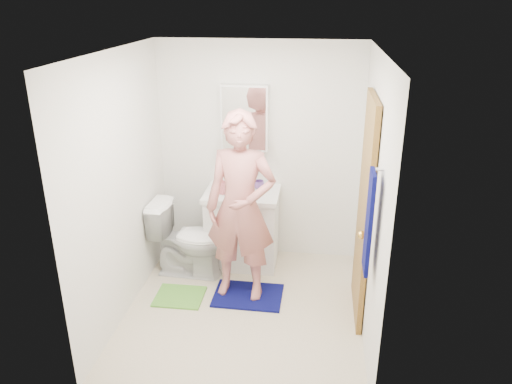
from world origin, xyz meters
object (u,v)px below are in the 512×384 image
vanity_cabinet (243,229)px  towel (369,223)px  soap_dispenser (222,185)px  medicine_cabinet (245,118)px  man (241,208)px  toilet (189,239)px  toothbrush_cup (259,185)px

vanity_cabinet → towel: 2.08m
vanity_cabinet → soap_dispenser: size_ratio=4.15×
medicine_cabinet → towel: medicine_cabinet is taller
medicine_cabinet → man: medicine_cabinet is taller
toilet → soap_dispenser: size_ratio=4.21×
soap_dispenser → toothbrush_cup: size_ratio=1.68×
vanity_cabinet → man: 0.85m
vanity_cabinet → man: (0.09, -0.65, 0.55)m
vanity_cabinet → towel: size_ratio=1.00×
towel → toilet: towel is taller
soap_dispenser → toothbrush_cup: bearing=26.1°
vanity_cabinet → man: size_ratio=0.43×
towel → soap_dispenser: bearing=134.5°
toilet → soap_dispenser: (0.32, 0.24, 0.54)m
towel → toilet: 2.24m
towel → soap_dispenser: towel is taller
toilet → toothbrush_cup: toothbrush_cup is taller
towel → toilet: (-1.70, 1.18, -0.84)m
vanity_cabinet → toilet: 0.61m
medicine_cabinet → soap_dispenser: size_ratio=3.63×
medicine_cabinet → toilet: 1.41m
vanity_cabinet → toothbrush_cup: toothbrush_cup is taller
soap_dispenser → man: size_ratio=0.10×
towel → man: 1.41m
towel → toilet: bearing=145.4°
medicine_cabinet → towel: 2.11m
vanity_cabinet → towel: towel is taller
medicine_cabinet → toilet: (-0.52, -0.53, -1.19)m
vanity_cabinet → toothbrush_cup: bearing=33.7°
soap_dispenser → man: (0.30, -0.58, -0.00)m
towel → man: size_ratio=0.43×
vanity_cabinet → medicine_cabinet: 1.22m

